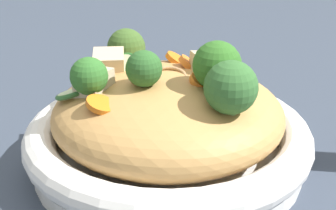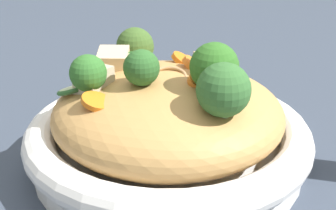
% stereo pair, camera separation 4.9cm
% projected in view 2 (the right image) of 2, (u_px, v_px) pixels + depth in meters
% --- Properties ---
extents(ground_plane, '(3.00, 3.00, 0.00)m').
position_uv_depth(ground_plane, '(168.00, 161.00, 0.52)').
color(ground_plane, '#343D4C').
extents(serving_bowl, '(0.32, 0.32, 0.05)m').
position_uv_depth(serving_bowl, '(168.00, 139.00, 0.51)').
color(serving_bowl, white).
rests_on(serving_bowl, ground_plane).
extents(noodle_heap, '(0.25, 0.25, 0.09)m').
position_uv_depth(noodle_heap, '(168.00, 112.00, 0.49)').
color(noodle_heap, tan).
rests_on(noodle_heap, serving_bowl).
extents(broccoli_florets, '(0.16, 0.26, 0.07)m').
position_uv_depth(broccoli_florets, '(170.00, 69.00, 0.46)').
color(broccoli_florets, '#9AB87A').
rests_on(broccoli_florets, serving_bowl).
extents(carrot_coins, '(0.18, 0.11, 0.03)m').
position_uv_depth(carrot_coins, '(165.00, 75.00, 0.49)').
color(carrot_coins, orange).
rests_on(carrot_coins, serving_bowl).
extents(zucchini_slices, '(0.11, 0.05, 0.04)m').
position_uv_depth(zucchini_slices, '(101.00, 78.00, 0.49)').
color(zucchini_slices, beige).
rests_on(zucchini_slices, serving_bowl).
extents(chicken_chunks, '(0.15, 0.14, 0.04)m').
position_uv_depth(chicken_chunks, '(132.00, 70.00, 0.49)').
color(chicken_chunks, '#CAB687').
rests_on(chicken_chunks, serving_bowl).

